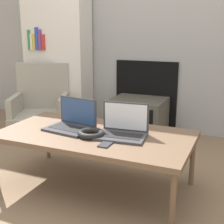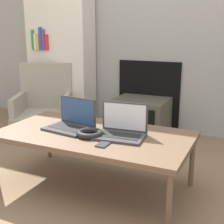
{
  "view_description": "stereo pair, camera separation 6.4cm",
  "coord_description": "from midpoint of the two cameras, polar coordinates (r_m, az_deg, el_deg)",
  "views": [
    {
      "loc": [
        0.94,
        -1.53,
        1.12
      ],
      "look_at": [
        0.0,
        0.64,
        0.5
      ],
      "focal_mm": 50.0,
      "sensor_mm": 36.0,
      "label": 1
    },
    {
      "loc": [
        1.0,
        -1.5,
        1.12
      ],
      "look_at": [
        0.0,
        0.64,
        0.5
      ],
      "focal_mm": 50.0,
      "sensor_mm": 36.0,
      "label": 2
    }
  ],
  "objects": [
    {
      "name": "phone",
      "position": [
        1.99,
        -1.95,
        -5.8
      ],
      "size": [
        0.07,
        0.14,
        0.01
      ],
      "color": "#333338",
      "rests_on": "table"
    },
    {
      "name": "laptop_left",
      "position": [
        2.3,
        -8.08,
        -1.93
      ],
      "size": [
        0.36,
        0.28,
        0.22
      ],
      "rotation": [
        0.0,
        0.0,
        -0.14
      ],
      "color": "#38383D",
      "rests_on": "table"
    },
    {
      "name": "armchair",
      "position": [
        3.62,
        -13.2,
        1.96
      ],
      "size": [
        0.79,
        0.8,
        0.76
      ],
      "rotation": [
        0.0,
        0.0,
        0.43
      ],
      "color": "gray",
      "rests_on": "ground_plane"
    },
    {
      "name": "headphones",
      "position": [
        2.13,
        -4.73,
        -3.95
      ],
      "size": [
        0.18,
        0.18,
        0.04
      ],
      "color": "black",
      "rests_on": "table"
    },
    {
      "name": "tv",
      "position": [
        3.41,
        4.27,
        -0.9
      ],
      "size": [
        0.57,
        0.5,
        0.4
      ],
      "color": "#4C473D",
      "rests_on": "ground_plane"
    },
    {
      "name": "ground_plane",
      "position": [
        2.12,
        -8.13,
        -17.32
      ],
      "size": [
        14.0,
        14.0,
        0.0
      ],
      "primitive_type": "plane",
      "color": "#7A6047"
    },
    {
      "name": "wall_back",
      "position": [
        3.54,
        7.93,
        17.32
      ],
      "size": [
        7.0,
        0.08,
        2.6
      ],
      "color": "#999999",
      "rests_on": "ground_plane"
    },
    {
      "name": "table",
      "position": [
        2.21,
        -3.94,
        -4.59
      ],
      "size": [
        1.35,
        0.72,
        0.42
      ],
      "color": "brown",
      "rests_on": "ground_plane"
    },
    {
      "name": "bookshelf",
      "position": [
        3.87,
        -10.38,
        9.97
      ],
      "size": [
        0.79,
        0.32,
        1.62
      ],
      "color": "silver",
      "rests_on": "ground_plane"
    },
    {
      "name": "laptop_right",
      "position": [
        2.13,
        1.12,
        -3.18
      ],
      "size": [
        0.35,
        0.27,
        0.22
      ],
      "rotation": [
        0.0,
        0.0,
        0.1
      ],
      "color": "#38383D",
      "rests_on": "table"
    }
  ]
}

